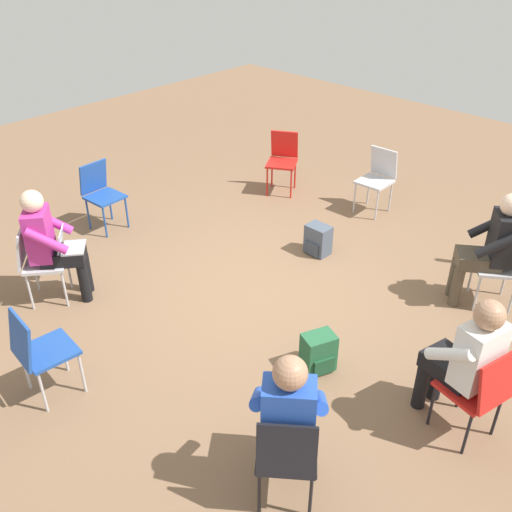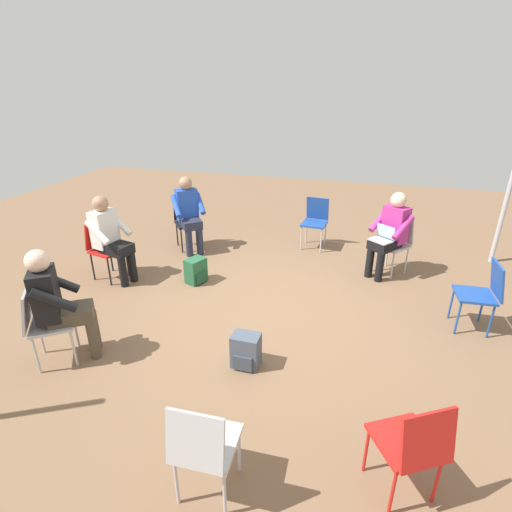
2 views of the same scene
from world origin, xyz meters
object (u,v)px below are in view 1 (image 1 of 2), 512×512
object	(u,v)px
backpack_by_empty_chair	(318,241)
person_with_laptop	(51,240)
chair_southwest	(37,258)
chair_southeast	(287,453)
backpack_near_laptop_user	(318,354)
chair_east	(479,389)
chair_west	(101,191)
chair_south	(39,349)
chair_north	(378,176)
person_in_white	(466,355)
chair_northwest	(283,157)
person_in_blue	(289,413)
person_in_black	(492,244)
chair_northeast	(505,263)

from	to	relation	value
backpack_by_empty_chair	person_with_laptop	bearing A→B (deg)	-118.34
chair_southwest	backpack_by_empty_chair	size ratio (longest dim) A/B	2.36
chair_southeast	person_with_laptop	distance (m)	3.30
backpack_near_laptop_user	chair_southwest	bearing A→B (deg)	-157.19
chair_east	chair_west	bearing A→B (deg)	103.79
chair_south	person_with_laptop	size ratio (longest dim) A/B	0.69
backpack_by_empty_chair	chair_north	bearing A→B (deg)	95.94
person_with_laptop	person_in_white	distance (m)	3.97
chair_southwest	chair_south	bearing A→B (deg)	9.86
chair_south	chair_east	xyz separation A→B (m)	(2.75, 2.02, 0.00)
chair_north	chair_west	distance (m)	3.56
chair_west	person_with_laptop	bearing A→B (deg)	36.44
chair_northwest	chair_east	world-z (taller)	same
person_in_white	chair_southeast	bearing A→B (deg)	175.33
person_with_laptop	backpack_by_empty_chair	bearing A→B (deg)	99.30
person_in_blue	person_in_black	distance (m)	3.02
chair_northeast	person_with_laptop	xyz separation A→B (m)	(-3.34, -3.04, 0.20)
person_in_white	backpack_by_empty_chair	xyz separation A→B (m)	(-2.39, 1.31, -0.54)
chair_southwest	person_with_laptop	distance (m)	0.26
person_with_laptop	person_in_white	xyz separation A→B (m)	(3.77, 1.25, 0.00)
chair_northeast	chair_northwest	bearing A→B (deg)	45.60
chair_west	person_with_laptop	world-z (taller)	person_with_laptop
chair_west	backpack_near_laptop_user	size ratio (longest dim) A/B	2.36
chair_west	backpack_by_empty_chair	world-z (taller)	chair_west
backpack_near_laptop_user	chair_west	bearing A→B (deg)	176.93
chair_south	backpack_by_empty_chair	distance (m)	3.39
chair_south	person_in_white	world-z (taller)	person_in_white
person_in_blue	chair_north	bearing A→B (deg)	76.96
chair_west	chair_northwest	size ratio (longest dim) A/B	1.00
chair_northwest	backpack_by_empty_chair	size ratio (longest dim) A/B	2.36
chair_west	chair_east	xyz separation A→B (m)	(4.93, 0.01, 0.00)
person_in_white	chair_east	bearing A→B (deg)	-90.00
chair_west	person_in_black	size ratio (longest dim) A/B	0.69
chair_northwest	person_in_white	bearing A→B (deg)	117.85
person_in_blue	backpack_near_laptop_user	distance (m)	1.34
chair_west	person_in_blue	bearing A→B (deg)	69.70
person_in_black	backpack_near_laptop_user	size ratio (longest dim) A/B	3.44
chair_northwest	person_in_blue	xyz separation A→B (m)	(3.27, -3.67, 0.20)
chair_southwest	backpack_by_empty_chair	world-z (taller)	chair_southwest
person_in_blue	person_in_black	xyz separation A→B (m)	(0.02, 3.02, 0.00)
person_in_black	backpack_by_empty_chair	bearing A→B (deg)	66.71
chair_east	person_in_blue	world-z (taller)	person_in_blue
chair_southeast	chair_south	size ratio (longest dim) A/B	1.00
chair_southeast	backpack_near_laptop_user	size ratio (longest dim) A/B	2.36
chair_west	chair_south	size ratio (longest dim) A/B	1.00
chair_north	chair_southeast	bearing A→B (deg)	114.50
chair_south	chair_southeast	bearing A→B (deg)	21.11
chair_south	backpack_by_empty_chair	world-z (taller)	chair_south
person_in_blue	person_in_white	bearing A→B (deg)	27.40
chair_north	chair_northwest	size ratio (longest dim) A/B	1.00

